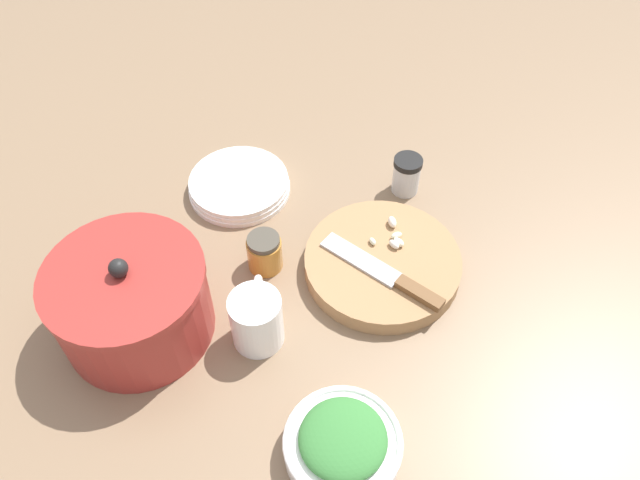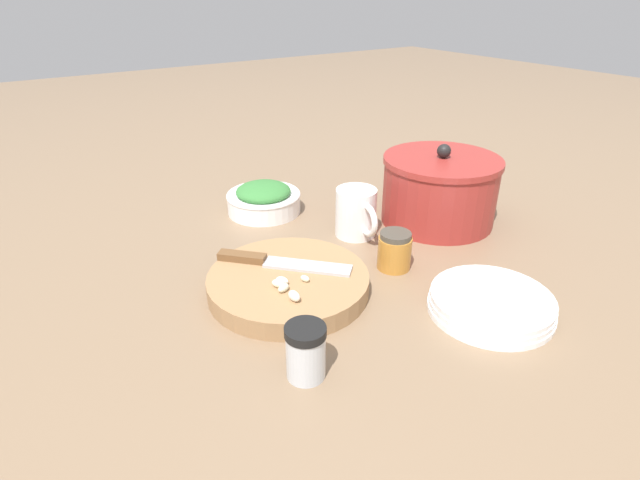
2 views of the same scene
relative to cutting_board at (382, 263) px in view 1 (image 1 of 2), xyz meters
name	(u,v)px [view 1 (image 1 of 2)]	position (x,y,z in m)	size (l,w,h in m)	color
ground_plane	(318,261)	(0.03, 0.11, -0.02)	(5.00, 5.00, 0.00)	#7F664C
cutting_board	(382,263)	(0.00, 0.00, 0.00)	(0.27, 0.27, 0.03)	#9E754C
chef_knife	(389,275)	(-0.04, 0.00, 0.02)	(0.19, 0.18, 0.01)	brown
garlic_cloves	(393,235)	(0.04, -0.03, 0.02)	(0.07, 0.06, 0.02)	beige
herb_bowl	(343,444)	(-0.31, 0.12, 0.02)	(0.16, 0.16, 0.07)	white
spice_jar	(406,175)	(0.18, -0.08, 0.02)	(0.05, 0.05, 0.08)	silver
coffee_mug	(257,318)	(-0.10, 0.22, 0.03)	(0.12, 0.08, 0.10)	white
plate_stack	(239,185)	(0.22, 0.23, 0.00)	(0.19, 0.19, 0.03)	white
honey_jar	(265,252)	(0.04, 0.20, 0.02)	(0.06, 0.06, 0.07)	#BC7A2D
stock_pot	(132,302)	(-0.06, 0.40, 0.05)	(0.24, 0.24, 0.17)	#9E2D28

